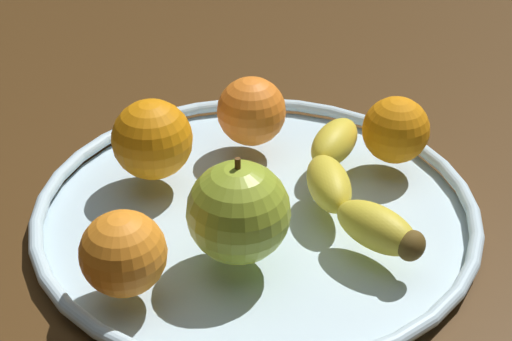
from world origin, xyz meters
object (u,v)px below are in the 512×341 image
at_px(orange_back_left, 123,253).
at_px(orange_front_left, 251,111).
at_px(fruit_bowl, 256,208).
at_px(orange_front_right, 152,139).
at_px(orange_center, 396,130).
at_px(banana, 348,184).
at_px(apple, 238,212).

distance_m(orange_back_left, orange_front_left, 0.23).
bearing_deg(fruit_bowl, orange_front_right, -122.73).
distance_m(orange_back_left, orange_center, 0.28).
xyz_separation_m(fruit_bowl, banana, (0.01, 0.08, 0.03)).
xyz_separation_m(orange_back_left, orange_center, (-0.14, 0.24, -0.00)).
relative_size(fruit_bowl, orange_back_left, 6.04).
distance_m(orange_front_right, orange_back_left, 0.15).
xyz_separation_m(fruit_bowl, orange_front_left, (-0.10, 0.01, 0.04)).
bearing_deg(orange_center, banana, -44.43).
relative_size(fruit_bowl, apple, 4.38).
height_order(fruit_bowl, orange_center, orange_center).
bearing_deg(orange_center, orange_front_left, -111.95).
bearing_deg(orange_center, orange_back_left, -60.06).
relative_size(fruit_bowl, banana, 1.82).
distance_m(apple, orange_back_left, 0.09).
relative_size(apple, orange_front_left, 1.33).
height_order(fruit_bowl, orange_back_left, orange_back_left).
distance_m(banana, orange_back_left, 0.20).
xyz_separation_m(banana, orange_front_right, (-0.07, -0.16, 0.02)).
xyz_separation_m(apple, orange_center, (-0.11, 0.16, -0.01)).
relative_size(orange_front_right, orange_front_left, 1.09).
distance_m(orange_center, orange_front_left, 0.13).
relative_size(banana, orange_front_right, 2.94).
xyz_separation_m(banana, orange_front_left, (-0.11, -0.07, 0.02)).
distance_m(banana, orange_front_left, 0.13).
relative_size(fruit_bowl, orange_front_right, 5.34).
distance_m(apple, orange_front_right, 0.14).
distance_m(fruit_bowl, orange_front_left, 0.11).
bearing_deg(banana, orange_front_right, -113.76).
height_order(fruit_bowl, apple, apple).
bearing_deg(apple, orange_front_right, -153.76).
xyz_separation_m(orange_front_right, orange_center, (0.01, 0.22, -0.01)).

